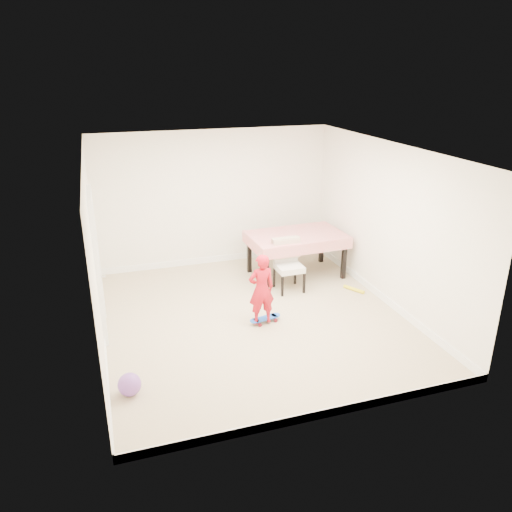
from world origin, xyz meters
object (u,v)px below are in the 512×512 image
object	(u,v)px
dining_chair	(289,266)
skateboard	(265,320)
dining_table	(296,255)
balloon	(129,384)
child	(261,291)

from	to	relation	value
dining_chair	skateboard	world-z (taller)	dining_chair
dining_table	balloon	size ratio (longest dim) A/B	6.13
dining_table	balloon	bearing A→B (deg)	-141.98
child	balloon	bearing A→B (deg)	27.32
balloon	skateboard	bearing A→B (deg)	29.56
skateboard	dining_table	bearing A→B (deg)	42.27
dining_table	dining_chair	xyz separation A→B (m)	(-0.36, -0.58, 0.05)
dining_chair	skateboard	size ratio (longest dim) A/B	1.76
dining_chair	child	size ratio (longest dim) A/B	0.83
child	balloon	world-z (taller)	child
dining_chair	balloon	bearing A→B (deg)	-143.57
dining_table	balloon	distance (m)	4.28
child	dining_table	bearing A→B (deg)	-129.25
dining_chair	skateboard	xyz separation A→B (m)	(-0.77, -0.98, -0.42)
dining_table	balloon	xyz separation A→B (m)	(-3.25, -2.77, -0.26)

